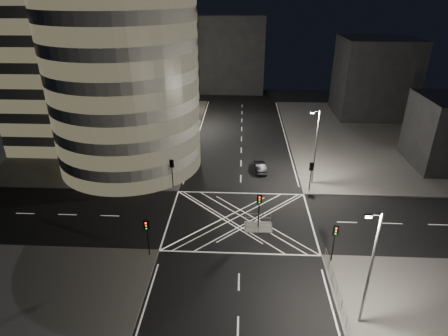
# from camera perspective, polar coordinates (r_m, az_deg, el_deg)

# --- Properties ---
(ground) EXTENTS (120.00, 120.00, 0.00)m
(ground) POSITION_cam_1_polar(r_m,az_deg,el_deg) (42.86, 2.45, -7.83)
(ground) COLOR black
(ground) RESTS_ON ground
(sidewalk_far_left) EXTENTS (42.00, 42.00, 0.15)m
(sidewalk_far_left) POSITION_cam_1_polar(r_m,az_deg,el_deg) (72.98, -20.82, 5.20)
(sidewalk_far_left) COLOR #5A5754
(sidewalk_far_left) RESTS_ON ground
(sidewalk_far_right) EXTENTS (42.00, 42.00, 0.15)m
(sidewalk_far_right) POSITION_cam_1_polar(r_m,az_deg,el_deg) (73.04, 26.15, 4.23)
(sidewalk_far_right) COLOR #5A5754
(sidewalk_far_right) RESTS_ON ground
(central_island) EXTENTS (3.00, 2.00, 0.15)m
(central_island) POSITION_cam_1_polar(r_m,az_deg,el_deg) (41.63, 5.22, -8.94)
(central_island) COLOR slate
(central_island) RESTS_ON ground
(office_tower_curved) EXTENTS (30.00, 29.00, 27.20)m
(office_tower_curved) POSITION_cam_1_polar(r_m,az_deg,el_deg) (59.25, -18.21, 13.82)
(office_tower_curved) COLOR gray
(office_tower_curved) RESTS_ON sidewalk_far_left
(office_block_rear) EXTENTS (24.00, 16.00, 22.00)m
(office_block_rear) POSITION_cam_1_polar(r_m,az_deg,el_deg) (81.68, -13.36, 16.33)
(office_block_rear) COLOR gray
(office_block_rear) RESTS_ON sidewalk_far_left
(building_right_far) EXTENTS (14.00, 12.00, 15.00)m
(building_right_far) POSITION_cam_1_polar(r_m,az_deg,el_deg) (81.64, 21.92, 12.69)
(building_right_far) COLOR black
(building_right_far) RESTS_ON sidewalk_far_right
(building_far_end) EXTENTS (18.00, 8.00, 18.00)m
(building_far_end) POSITION_cam_1_polar(r_m,az_deg,el_deg) (94.91, 0.41, 16.92)
(building_far_end) COLOR black
(building_far_end) RESTS_ON ground
(tree_a) EXTENTS (4.94, 4.94, 7.80)m
(tree_a) POSITION_cam_1_polar(r_m,az_deg,el_deg) (49.52, -9.59, 3.35)
(tree_a) COLOR black
(tree_a) RESTS_ON sidewalk_far_left
(tree_b) EXTENTS (3.99, 3.99, 6.85)m
(tree_b) POSITION_cam_1_polar(r_m,az_deg,el_deg) (55.14, -8.32, 5.35)
(tree_b) COLOR black
(tree_b) RESTS_ON sidewalk_far_left
(tree_c) EXTENTS (4.18, 4.18, 7.31)m
(tree_c) POSITION_cam_1_polar(r_m,az_deg,el_deg) (60.59, -7.32, 7.66)
(tree_c) COLOR black
(tree_c) RESTS_ON sidewalk_far_left
(tree_d) EXTENTS (4.37, 4.37, 7.02)m
(tree_d) POSITION_cam_1_polar(r_m,az_deg,el_deg) (66.34, -6.44, 8.97)
(tree_d) COLOR black
(tree_d) RESTS_ON sidewalk_far_left
(tree_e) EXTENTS (4.49, 4.49, 6.86)m
(tree_e) POSITION_cam_1_polar(r_m,az_deg,el_deg) (72.10, -5.71, 10.18)
(tree_e) COLOR black
(tree_e) RESTS_ON sidewalk_far_left
(traffic_signal_fl) EXTENTS (0.55, 0.22, 4.00)m
(traffic_signal_fl) POSITION_cam_1_polar(r_m,az_deg,el_deg) (48.11, -7.94, -0.08)
(traffic_signal_fl) COLOR black
(traffic_signal_fl) RESTS_ON sidewalk_far_left
(traffic_signal_nl) EXTENTS (0.55, 0.22, 4.00)m
(traffic_signal_nl) POSITION_cam_1_polar(r_m,az_deg,el_deg) (36.67, -11.65, -9.41)
(traffic_signal_nl) COLOR black
(traffic_signal_nl) RESTS_ON sidewalk_near_left
(traffic_signal_fr) EXTENTS (0.55, 0.22, 4.00)m
(traffic_signal_fr) POSITION_cam_1_polar(r_m,az_deg,el_deg) (48.14, 13.13, -0.52)
(traffic_signal_fr) COLOR black
(traffic_signal_fr) RESTS_ON sidewalk_far_right
(traffic_signal_nr) EXTENTS (0.55, 0.22, 4.00)m
(traffic_signal_nr) POSITION_cam_1_polar(r_m,az_deg,el_deg) (36.70, 16.51, -9.99)
(traffic_signal_nr) COLOR black
(traffic_signal_nr) RESTS_ON sidewalk_near_right
(traffic_signal_island) EXTENTS (0.55, 0.22, 4.00)m
(traffic_signal_island) POSITION_cam_1_polar(r_m,az_deg,el_deg) (40.08, 5.38, -5.60)
(traffic_signal_island) COLOR black
(traffic_signal_island) RESTS_ON central_island
(street_lamp_left_near) EXTENTS (1.25, 0.25, 10.00)m
(street_lamp_left_near) POSITION_cam_1_polar(r_m,az_deg,el_deg) (51.89, -7.81, 5.06)
(street_lamp_left_near) COLOR slate
(street_lamp_left_near) RESTS_ON sidewalk_far_left
(street_lamp_left_far) EXTENTS (1.25, 0.25, 10.00)m
(street_lamp_left_far) POSITION_cam_1_polar(r_m,az_deg,el_deg) (68.79, -5.21, 10.41)
(street_lamp_left_far) COLOR slate
(street_lamp_left_far) RESTS_ON sidewalk_far_left
(street_lamp_right_far) EXTENTS (1.25, 0.25, 10.00)m
(street_lamp_right_far) POSITION_cam_1_polar(r_m,az_deg,el_deg) (49.17, 13.76, 3.35)
(street_lamp_right_far) COLOR slate
(street_lamp_right_far) RESTS_ON sidewalk_far_right
(street_lamp_right_near) EXTENTS (1.25, 0.25, 10.00)m
(street_lamp_right_near) POSITION_cam_1_polar(r_m,az_deg,el_deg) (29.87, 21.35, -13.86)
(street_lamp_right_near) COLOR slate
(street_lamp_right_near) RESTS_ON sidewalk_near_right
(railing_near_right) EXTENTS (0.06, 11.70, 1.10)m
(railing_near_right) POSITION_cam_1_polar(r_m,az_deg,el_deg) (33.99, 17.15, -18.31)
(railing_near_right) COLOR slate
(railing_near_right) RESTS_ON sidewalk_near_right
(railing_island_south) EXTENTS (2.80, 0.06, 1.10)m
(railing_island_south) POSITION_cam_1_polar(r_m,az_deg,el_deg) (40.54, 5.30, -8.94)
(railing_island_south) COLOR slate
(railing_island_south) RESTS_ON central_island
(railing_island_north) EXTENTS (2.80, 0.06, 1.10)m
(railing_island_north) POSITION_cam_1_polar(r_m,az_deg,el_deg) (42.03, 5.21, -7.54)
(railing_island_north) COLOR slate
(railing_island_north) RESTS_ON central_island
(sedan) EXTENTS (1.81, 4.22, 1.35)m
(sedan) POSITION_cam_1_polar(r_m,az_deg,el_deg) (53.47, 5.53, 0.16)
(sedan) COLOR black
(sedan) RESTS_ON ground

